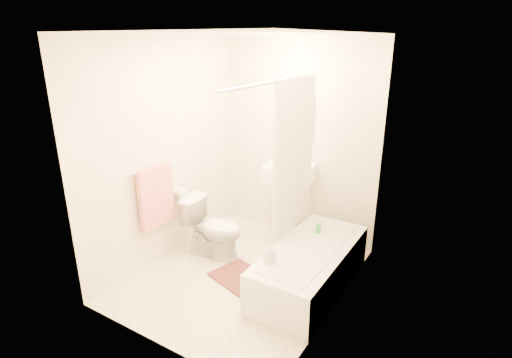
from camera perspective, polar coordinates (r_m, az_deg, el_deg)
The scene contains 17 objects.
floor at distance 4.32m, azimuth -1.79°, elevation -13.56°, with size 2.40×2.40×0.00m, color beige.
ceiling at distance 3.63m, azimuth -2.21°, elevation 20.14°, with size 2.40×2.40×0.00m, color white.
wall_back at distance 4.82m, azimuth 5.98°, elevation 5.44°, with size 2.00×0.02×2.40m, color beige.
wall_left at distance 4.42m, azimuth -12.86°, elevation 3.79°, with size 0.02×2.40×2.40m, color beige.
wall_right at distance 3.39m, azimuth 12.27°, elevation -0.95°, with size 0.02×2.40×2.40m, color beige.
mirror at distance 4.73m, azimuth 6.00°, elevation 8.92°, with size 0.40×0.03×0.55m, color white.
curtain_rod at distance 3.58m, azimuth 2.91°, elevation 13.73°, with size 0.03×0.03×1.70m, color silver.
shower_curtain at distance 4.08m, azimuth 5.45°, elevation 3.18°, with size 0.04×0.80×1.55m, color silver.
towel_bar at distance 4.25m, azimuth -14.71°, elevation 1.62°, with size 0.02×0.02×0.60m, color silver.
towel at distance 4.34m, azimuth -14.07°, elevation -2.46°, with size 0.06×0.45×0.66m, color #CC7266.
toilet_paper at distance 4.61m, azimuth -10.75°, elevation -1.96°, with size 0.12×0.12×0.11m, color white.
toilet at distance 4.56m, azimuth -6.06°, elevation -6.98°, with size 0.38×0.69×0.67m, color white.
sink at distance 4.79m, azimuth 4.78°, elevation -3.00°, with size 0.54×0.43×1.06m, color white, non-canonical shape.
bathtub at distance 4.08m, azimuth 7.76°, elevation -12.39°, with size 0.66×1.51×0.42m, color silver, non-canonical shape.
bath_mat at distance 4.26m, azimuth -2.09°, elevation -13.95°, with size 0.60×0.45×0.02m, color #47231B.
soap_bottle at distance 3.68m, azimuth 1.98°, elevation -10.60°, with size 0.08×0.08×0.18m, color white.
scrub_brush at distance 4.32m, azimuth 8.88°, elevation -7.03°, with size 0.05×0.18×0.04m, color green.
Camera 1 is at (2.02, -3.02, 2.35)m, focal length 28.00 mm.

